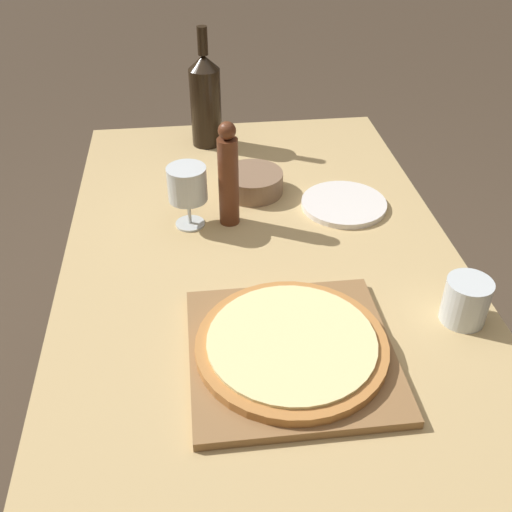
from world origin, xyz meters
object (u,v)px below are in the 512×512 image
pizza (292,345)px  pepper_mill (228,176)px  wine_bottle (205,99)px  wine_glass (187,185)px  small_bowl (252,182)px

pizza → pepper_mill: size_ratio=1.34×
wine_bottle → wine_glass: bearing=-98.5°
pizza → small_bowl: size_ratio=2.19×
small_bowl → wine_bottle: bearing=108.4°
wine_glass → wine_bottle: bearing=81.5°
pizza → wine_bottle: bearing=96.5°
pizza → wine_bottle: (-0.10, 0.88, 0.10)m
pizza → wine_glass: bearing=110.1°
wine_bottle → small_bowl: 0.33m
pepper_mill → wine_glass: (-0.09, -0.00, -0.02)m
pepper_mill → small_bowl: bearing=62.3°
pepper_mill → wine_bottle: bearing=93.9°
wine_glass → small_bowl: bearing=39.4°
pizza → wine_glass: wine_glass is taller
pizza → wine_glass: size_ratio=2.27×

